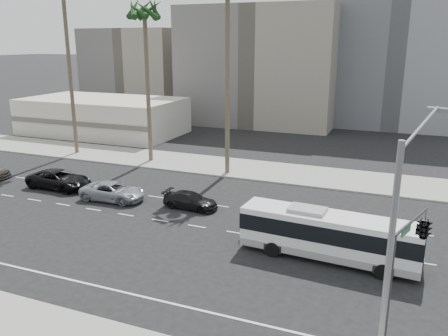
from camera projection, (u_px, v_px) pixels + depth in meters
The scene contains 13 objects.
ground at pixel (236, 233), 31.56m from camera, with size 700.00×700.00×0.00m, color black.
sidewalk_north at pixel (290, 174), 45.38m from camera, with size 120.00×7.00×0.15m, color gray.
commercial_low at pixel (103, 116), 64.92m from camera, with size 22.00×12.16×5.00m.
midrise_beige_west at pixel (264, 65), 73.65m from camera, with size 24.00×18.00×18.00m, color slate.
midrise_gray_center at pixel (400, 40), 71.62m from camera, with size 20.00×20.00×26.00m, color slate.
midrise_beige_far at pixel (143, 70), 87.90m from camera, with size 18.00×16.00×15.00m, color slate.
city_bus at pixel (328, 234), 27.39m from camera, with size 10.82×3.11×3.07m.
car_a at pixel (190, 200), 36.07m from camera, with size 4.47×1.82×1.30m, color black.
car_b at pixel (113, 191), 37.87m from camera, with size 5.43×2.50×1.51m, color gray.
car_c at pixel (59, 179), 40.93m from camera, with size 5.95×2.74×1.65m, color black.
streetlight_corner at pixel (394, 252), 15.60m from camera, with size 1.70×4.82×10.36m.
traffic_signal at pixel (420, 235), 18.12m from camera, with size 2.99×4.13×6.46m.
palm_mid at pixel (145, 16), 46.19m from camera, with size 5.51×5.51×17.00m.
Camera 1 is at (10.16, -27.37, 12.82)m, focal length 36.55 mm.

